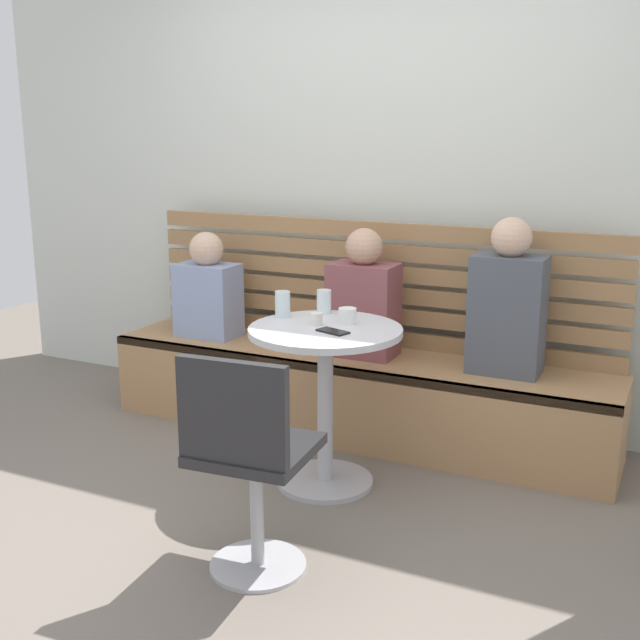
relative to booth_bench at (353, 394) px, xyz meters
name	(u,v)px	position (x,y,z in m)	size (l,w,h in m)	color
ground	(234,534)	(0.00, -1.20, -0.22)	(8.00, 8.00, 0.00)	#70665B
back_wall	(388,154)	(0.00, 0.44, 1.23)	(5.20, 0.10, 2.90)	silver
booth_bench	(353,394)	(0.00, 0.00, 0.00)	(2.70, 0.52, 0.44)	#A87C51
booth_backrest	(372,283)	(0.00, 0.24, 0.56)	(2.65, 0.04, 0.67)	#9A7249
cafe_table	(325,376)	(0.13, -0.62, 0.30)	(0.68, 0.68, 0.74)	#ADADB2
white_chair	(248,458)	(0.21, -1.43, 0.24)	(0.43, 0.43, 0.85)	#ADADB2
person_adult	(508,304)	(0.78, 0.03, 0.55)	(0.34, 0.22, 0.75)	#4C515B
person_child_left	(363,300)	(0.05, 0.01, 0.51)	(0.34, 0.22, 0.66)	brown
person_child_middle	(208,291)	(-0.89, -0.01, 0.48)	(0.34, 0.22, 0.59)	#8C9EC6
cup_ceramic_white	(347,316)	(0.18, -0.51, 0.55)	(0.08, 0.08, 0.07)	white
cup_glass_tall	(283,304)	(-0.14, -0.52, 0.58)	(0.07, 0.07, 0.12)	silver
cup_espresso_small	(316,319)	(0.07, -0.59, 0.55)	(0.06, 0.06, 0.06)	silver
cup_water_clear	(324,301)	(0.00, -0.36, 0.57)	(0.07, 0.07, 0.11)	white
phone_on_table	(333,331)	(0.19, -0.68, 0.52)	(0.07, 0.14, 0.01)	black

